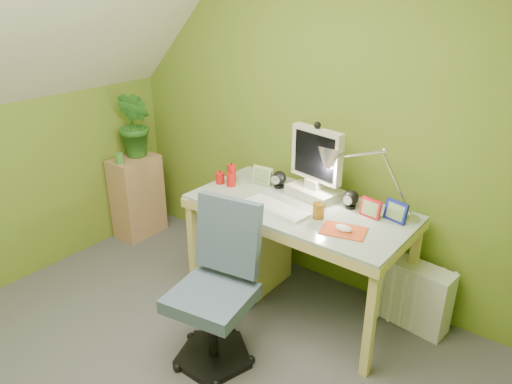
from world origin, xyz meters
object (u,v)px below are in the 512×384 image
Objects in this scene: potted_plant at (136,125)px; desk_lamp at (384,166)px; monitor at (316,159)px; desk at (298,256)px; radiator at (415,295)px; task_chair at (211,297)px; side_ledge at (137,196)px.

desk_lamp is at bearing 2.73° from potted_plant.
desk_lamp reaches higher than monitor.
monitor is 0.45m from desk_lamp.
desk_lamp is (0.45, 0.00, 0.05)m from monitor.
desk is 0.84m from desk_lamp.
desk_lamp is at bearing -151.96° from radiator.
desk is 1.60× the size of task_chair.
monitor reaches higher than potted_plant.
monitor is 1.79m from side_ledge.
side_ledge is 0.80× the size of task_chair.
radiator is at bearing 6.01° from side_ledge.
potted_plant is (-2.10, -0.10, -0.08)m from desk_lamp.
desk_lamp is (0.45, 0.18, 0.69)m from desk.
desk is at bearing -151.32° from radiator.
desk_lamp is 2.23m from side_ledge.
monitor is 0.59× the size of task_chair.
radiator is (2.37, 0.25, -0.14)m from side_ledge.
potted_plant reaches higher than desk.
monitor is at bearing -164.77° from radiator.
monitor is 1.20× the size of radiator.
monitor is at bearing -167.90° from desk_lamp.
desk_lamp is 1.44× the size of radiator.
desk reaches higher than side_ledge.
monitor is at bearing 91.07° from desk.
side_ledge is 1.74m from task_chair.
desk is 2.26× the size of desk_lamp.
monitor is 0.74× the size of side_ledge.
desk_lamp reaches higher than potted_plant.
radiator is at bearing 42.03° from task_chair.
task_chair is at bearing -26.23° from side_ledge.
potted_plant is at bearing -165.17° from desk_lamp.
radiator is at bearing 32.89° from desk_lamp.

